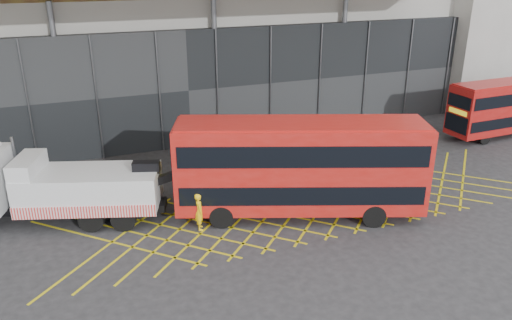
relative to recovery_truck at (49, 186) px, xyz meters
name	(u,v)px	position (x,y,z in m)	size (l,w,h in m)	color
ground_plane	(211,223)	(7.25, -3.20, -1.90)	(120.00, 120.00, 0.00)	#262628
road_markings	(311,204)	(12.85, -3.20, -1.90)	(27.96, 7.16, 0.01)	gold
construction_building	(161,6)	(9.17, 15.20, 7.07)	(55.00, 23.97, 18.00)	gray
recovery_truck	(49,186)	(0.00, 0.00, 0.00)	(11.67, 5.92, 4.12)	black
bus_towed	(300,165)	(11.67, -3.97, 0.86)	(12.41, 7.04, 4.98)	#AD140F
bus_second	(510,105)	(31.95, 1.87, 0.38)	(10.19, 2.63, 4.12)	#9E0F0C
worker	(200,211)	(6.60, -3.50, -0.96)	(0.69, 0.45, 1.89)	yellow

